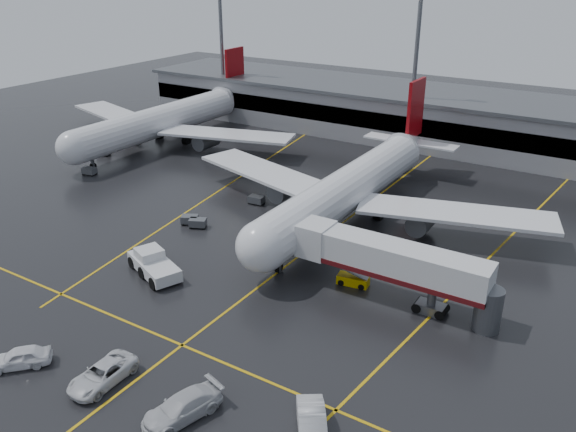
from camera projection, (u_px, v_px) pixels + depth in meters
The scene contains 22 objects.
ground at pixel (312, 246), 66.50m from camera, with size 220.00×220.00×0.00m, color black.
apron_line_centre at pixel (312, 246), 66.49m from camera, with size 0.25×90.00×0.02m, color gold.
apron_line_stop at pixel (182, 345), 49.43m from camera, with size 60.00×0.25×0.02m, color gold.
apron_line_left at pixel (226, 186), 83.98m from camera, with size 0.25×70.00×0.02m, color gold.
apron_line_right at pixel (497, 250), 65.49m from camera, with size 0.25×70.00×0.02m, color gold.
terminal at pixel (450, 119), 101.92m from camera, with size 122.00×19.00×8.60m.
light_mast_left at pixel (222, 44), 115.13m from camera, with size 3.00×1.20×25.45m.
light_mast_mid at pixel (416, 62), 95.67m from camera, with size 3.00×1.20×25.45m.
main_airliner at pixel (352, 186), 72.32m from camera, with size 48.80×45.60×14.10m.
second_airliner at pixel (166, 119), 102.06m from camera, with size 48.80×45.60×14.10m.
jet_bridge at pixel (391, 263), 54.49m from camera, with size 19.90×3.40×6.05m.
pushback_tractor at pixel (153, 265), 60.32m from camera, with size 7.78×5.40×2.58m.
belt_loader at pixel (353, 280), 58.50m from camera, with size 3.30×1.86×1.98m.
service_van_a at pixel (102, 374), 44.76m from camera, with size 2.63×5.71×1.59m, color silver.
service_van_b at pixel (182, 407), 41.35m from camera, with size 2.45×6.02×1.75m, color silver.
service_van_c at pixel (312, 425), 39.75m from camera, with size 1.90×5.44×1.79m, color silver.
service_van_d at pixel (20, 357), 46.62m from camera, with size 1.93×4.81×1.64m, color white.
baggage_cart_a at pixel (198, 223), 70.86m from camera, with size 2.37×2.04×1.12m.
baggage_cart_b at pixel (190, 219), 71.79m from camera, with size 2.38×2.10×1.12m.
baggage_cart_c at pixel (256, 199), 77.68m from camera, with size 2.12×1.49×1.12m.
baggage_cart_d at pixel (103, 152), 96.78m from camera, with size 2.36×2.01×1.12m.
baggage_cart_e at pixel (89, 171), 88.23m from camera, with size 2.20×1.63×1.12m.
Camera 1 is at (29.29, -51.86, 29.89)m, focal length 36.61 mm.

